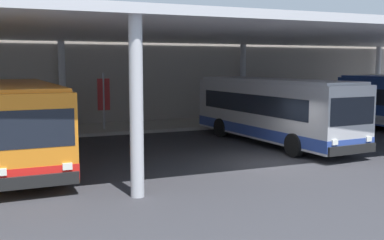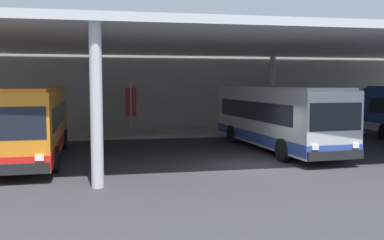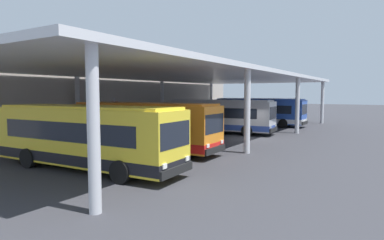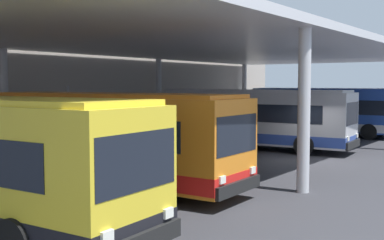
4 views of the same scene
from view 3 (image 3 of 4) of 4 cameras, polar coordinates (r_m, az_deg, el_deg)
ground_plane at (r=27.76m, az=9.56°, el=-3.25°), size 200.00×200.00×0.00m
platform_kerb at (r=33.95m, az=-9.11°, el=-1.66°), size 42.00×4.50×0.18m
station_building_facade at (r=35.97m, az=-13.09°, el=3.60°), size 48.00×1.60×6.41m
canopy_shelter at (r=30.06m, az=-0.13°, el=7.56°), size 40.00×17.00×5.55m
bus_nearest_bay at (r=17.04m, az=-17.89°, el=-2.72°), size 3.09×10.64×3.17m
bus_second_bay at (r=21.60m, az=-8.48°, el=-1.04°), size 2.91×10.59×3.17m
bus_middle_bay at (r=31.53m, az=4.68°, el=0.76°), size 3.26×10.68×3.17m
bus_far_bay at (r=39.46m, az=11.58°, el=1.46°), size 2.74×10.53×3.17m
bus_departing at (r=43.17m, az=11.48°, el=1.72°), size 2.79×10.55×3.17m
bench_waiting at (r=27.10m, az=-23.65°, el=-2.35°), size 1.80×0.45×0.92m
trash_bin at (r=29.44m, az=-17.20°, el=-1.62°), size 0.52×0.52×0.98m
banner_sign at (r=30.15m, az=-13.28°, el=1.10°), size 0.70×0.12×3.20m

